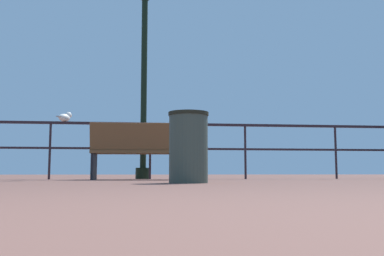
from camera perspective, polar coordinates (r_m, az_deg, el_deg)
The scene contains 6 objects.
ground_plane at distance 0.78m, azimuth 4.40°, elevation -14.85°, with size 60.00×60.00×0.00m, color brown.
pier_railing at distance 8.27m, azimuth -5.58°, elevation -1.28°, with size 18.72×0.05×1.08m.
bench_near_left at distance 7.55m, azimuth -6.78°, elevation -2.70°, with size 1.77×0.75×0.98m.
lamppost_center at distance 8.82m, azimuth -6.40°, elevation 7.96°, with size 0.30×0.30×4.15m.
seagull_on_rail at distance 8.46m, azimuth -16.55°, elevation 1.41°, with size 0.27×0.38×0.20m.
trash_bin at distance 5.09m, azimuth -0.48°, elevation -2.58°, with size 0.48×0.48×0.84m.
Camera 1 is at (-0.15, -0.75, 0.12)m, focal length 40.04 mm.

